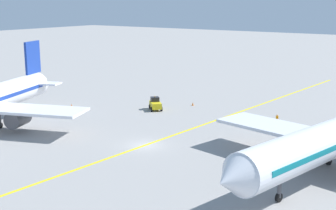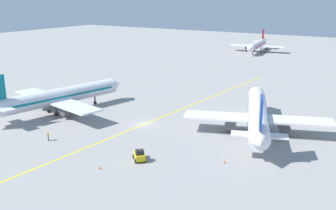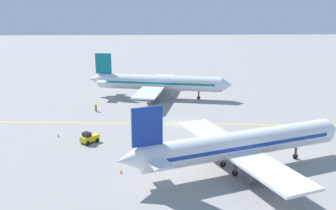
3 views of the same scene
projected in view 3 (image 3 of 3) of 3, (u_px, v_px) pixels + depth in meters
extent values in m
plane|color=gray|center=(178.00, 124.00, 76.00)|extent=(400.00, 400.00, 0.00)
cube|color=yellow|center=(178.00, 124.00, 76.00)|extent=(9.06, 119.72, 0.01)
cylinder|color=silver|center=(159.00, 83.00, 95.19)|extent=(9.65, 30.10, 3.60)
cone|color=silver|center=(227.00, 85.00, 92.56)|extent=(3.84, 3.05, 3.42)
cone|color=silver|center=(94.00, 79.00, 97.78)|extent=(3.61, 3.56, 3.06)
cube|color=#0F727F|center=(159.00, 82.00, 95.15)|extent=(9.08, 27.17, 0.50)
cube|color=silver|center=(155.00, 85.00, 95.53)|extent=(28.47, 10.81, 0.36)
cylinder|color=#4C4C51|center=(159.00, 86.00, 100.62)|extent=(2.81, 3.58, 2.20)
cylinder|color=#4C4C51|center=(151.00, 95.00, 91.10)|extent=(2.81, 3.58, 2.20)
cube|color=#0F727F|center=(103.00, 63.00, 96.34)|extent=(1.17, 3.99, 5.00)
cube|color=silver|center=(106.00, 79.00, 97.27)|extent=(9.30, 4.19, 0.24)
cylinder|color=#4C4C51|center=(199.00, 94.00, 94.25)|extent=(0.36, 0.36, 2.00)
cylinder|color=black|center=(199.00, 98.00, 94.51)|extent=(0.44, 0.84, 0.80)
cylinder|color=#4C4C51|center=(153.00, 90.00, 97.65)|extent=(0.36, 0.36, 2.00)
cylinder|color=black|center=(153.00, 94.00, 97.91)|extent=(0.44, 0.84, 0.80)
cylinder|color=#4C4C51|center=(150.00, 93.00, 94.61)|extent=(0.36, 0.36, 2.00)
cylinder|color=black|center=(150.00, 97.00, 94.87)|extent=(0.44, 0.84, 0.80)
cylinder|color=white|center=(242.00, 144.00, 54.69)|extent=(13.89, 29.36, 3.60)
cone|color=white|center=(331.00, 129.00, 60.72)|extent=(4.04, 3.45, 3.42)
cone|color=white|center=(128.00, 160.00, 48.48)|extent=(3.92, 3.88, 3.06)
cube|color=#193899|center=(242.00, 143.00, 54.65)|extent=(12.88, 26.56, 0.50)
cube|color=white|center=(236.00, 150.00, 54.51)|extent=(28.05, 14.69, 0.36)
cylinder|color=#4C4C51|center=(218.00, 146.00, 59.29)|extent=(3.18, 3.77, 2.20)
cylinder|color=#4C4C51|center=(256.00, 172.00, 50.37)|extent=(3.18, 3.77, 2.20)
cube|color=#193899|center=(147.00, 126.00, 48.37)|extent=(1.74, 3.87, 5.00)
cube|color=white|center=(151.00, 155.00, 49.57)|extent=(9.27, 5.40, 0.24)
cylinder|color=#4C4C51|center=(296.00, 150.00, 58.89)|extent=(0.36, 0.36, 2.00)
cylinder|color=black|center=(295.00, 156.00, 59.14)|extent=(0.54, 0.85, 0.80)
cylinder|color=#4C4C51|center=(223.00, 158.00, 56.00)|extent=(0.36, 0.36, 2.00)
cylinder|color=black|center=(223.00, 164.00, 56.26)|extent=(0.54, 0.85, 0.80)
cylinder|color=#4C4C51|center=(235.00, 166.00, 53.14)|extent=(0.36, 0.36, 2.00)
cylinder|color=black|center=(235.00, 173.00, 53.40)|extent=(0.54, 0.85, 0.80)
cube|color=gold|center=(90.00, 138.00, 65.71)|extent=(3.21, 3.16, 0.90)
cube|color=black|center=(87.00, 134.00, 65.10)|extent=(1.68, 1.68, 0.70)
sphere|color=orange|center=(87.00, 132.00, 64.99)|extent=(0.16, 0.16, 0.16)
cylinder|color=black|center=(88.00, 143.00, 64.64)|extent=(0.68, 0.66, 0.70)
cylinder|color=black|center=(82.00, 141.00, 65.60)|extent=(0.68, 0.66, 0.70)
cylinder|color=black|center=(97.00, 140.00, 66.05)|extent=(0.68, 0.66, 0.70)
cylinder|color=black|center=(92.00, 138.00, 67.01)|extent=(0.68, 0.66, 0.70)
cylinder|color=#23232D|center=(96.00, 109.00, 84.33)|extent=(0.16, 0.16, 0.85)
cylinder|color=#23232D|center=(96.00, 109.00, 84.48)|extent=(0.16, 0.16, 0.85)
cube|color=orange|center=(96.00, 106.00, 84.22)|extent=(0.41, 0.41, 0.60)
cylinder|color=orange|center=(95.00, 106.00, 84.04)|extent=(0.10, 0.10, 0.55)
cylinder|color=orange|center=(97.00, 106.00, 84.39)|extent=(0.10, 0.10, 0.55)
sphere|color=beige|center=(96.00, 104.00, 84.11)|extent=(0.22, 0.22, 0.22)
cone|color=orange|center=(58.00, 135.00, 68.66)|extent=(0.32, 0.32, 0.55)
cone|color=orange|center=(121.00, 171.00, 54.28)|extent=(0.32, 0.32, 0.55)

